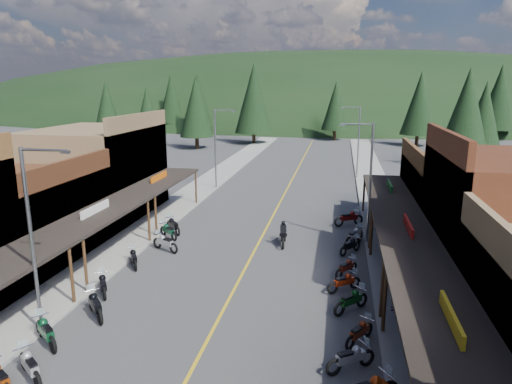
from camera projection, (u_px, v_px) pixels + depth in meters
The scene contains 42 objects.
ground at pixel (236, 286), 23.97m from camera, with size 220.00×220.00×0.00m, color #38383A.
centerline at pixel (283, 197), 43.10m from camera, with size 0.15×90.00×0.01m, color gold.
sidewalk_west at pixel (195, 192), 44.62m from camera, with size 3.40×94.00×0.15m, color gray.
sidewalk_east at pixel (378, 200), 41.55m from camera, with size 3.40×94.00×0.15m, color gray.
shop_west_2 at pixel (19, 218), 27.44m from camera, with size 10.90×9.00×6.20m.
shop_west_3 at pixel (99, 172), 36.40m from camera, with size 10.90×10.20×8.20m.
shop_east_3 at pixel (464, 199), 31.77m from camera, with size 10.90×10.20×6.20m.
streetlight_0 at pixel (34, 234), 18.42m from camera, with size 2.16×0.18×8.00m.
streetlight_1 at pixel (217, 145), 45.22m from camera, with size 2.16×0.18×8.00m.
streetlight_2 at pixel (368, 178), 29.37m from camera, with size 2.16×0.18×8.00m.
streetlight_3 at pixel (357, 139), 50.42m from camera, with size 2.16×0.18×8.00m.
ridge_hill at pixel (326, 116), 153.15m from camera, with size 310.00×140.00×60.00m, color black.
pine_0 at pixel (107, 105), 88.86m from camera, with size 5.04×5.04×11.00m.
pine_1 at pixel (198, 100), 93.52m from camera, with size 5.88×5.88×12.50m.
pine_2 at pixel (254, 98), 79.39m from camera, with size 6.72×6.72×14.00m.
pine_3 at pixel (336, 106), 84.92m from camera, with size 5.04×5.04×11.00m.
pine_4 at pixel (420, 103), 76.53m from camera, with size 5.88×5.88×12.50m.
pine_5 at pixel (499, 97), 85.02m from camera, with size 6.72×6.72×14.00m.
pine_7 at pixel (171, 99), 100.67m from camera, with size 5.88×5.88×12.50m.
pine_8 at pixel (147, 116), 64.75m from camera, with size 4.48×4.48×10.00m.
pine_9 at pixel (484, 115), 61.32m from camera, with size 4.93×4.93×10.80m.
pine_10 at pixel (196, 107), 73.42m from camera, with size 5.38×5.38×11.60m.
pine_11 at pixel (466, 111), 55.14m from camera, with size 5.82×5.82×12.40m.
bike_west_4 at pixel (30, 364), 16.27m from camera, with size 0.71×2.14×1.22m, color #A7A7AC, non-canonical shape.
bike_west_5 at pixel (46, 331), 18.46m from camera, with size 0.75×2.24×1.28m, color #0E4625, non-canonical shape.
bike_west_6 at pixel (95, 304), 20.67m from camera, with size 0.75×2.26×1.29m, color black, non-canonical shape.
bike_west_7 at pixel (103, 284), 22.95m from camera, with size 0.68×2.03×1.16m, color black, non-canonical shape.
bike_west_8 at pixel (134, 257), 26.46m from camera, with size 0.67×2.02×1.15m, color black, non-canonical shape.
bike_west_9 at pixel (165, 242), 28.90m from camera, with size 0.73×2.20×1.26m, color #9C9BA0, non-canonical shape.
bike_west_10 at pixel (168, 230), 31.30m from camera, with size 0.70×2.09×1.19m, color #0C3E27, non-canonical shape.
bike_west_11 at pixel (173, 225), 32.40m from camera, with size 0.74×2.21×1.27m, color black, non-canonical shape.
bike_east_5 at pixel (351, 357), 16.78m from camera, with size 0.69×2.07×1.18m, color gray, non-canonical shape.
bike_east_6 at pixel (360, 331), 18.58m from camera, with size 0.64×1.92×1.10m, color maroon, non-canonical shape.
bike_east_7 at pixel (351, 299), 21.17m from camera, with size 0.72×2.16×1.23m, color #0C3E13, non-canonical shape.
bike_east_8 at pixel (344, 281), 23.27m from camera, with size 0.66×1.98×1.13m, color #AD280C, non-canonical shape.
bike_east_9 at pixel (346, 267), 25.18m from camera, with size 0.63×1.88×1.08m, color maroon, non-canonical shape.
bike_east_10 at pixel (350, 245), 28.49m from camera, with size 0.67×2.00×1.14m, color black, non-canonical shape.
bike_east_11 at pixel (354, 235), 30.10m from camera, with size 0.77×2.31×1.32m, color #9E9EA3, non-canonical shape.
bike_east_12 at pixel (349, 217), 34.08m from camera, with size 0.78×2.34×1.34m, color #650D0D, non-canonical shape.
rider_on_bike at pixel (284, 235), 30.00m from camera, with size 0.96×2.35×1.74m.
pedestrian_east_a at pixel (394, 294), 21.03m from camera, with size 0.58×0.38×1.58m, color #281F2E.
pedestrian_east_b at pixel (384, 228), 30.63m from camera, with size 0.78×0.45×1.60m, color brown.
Camera 1 is at (5.07, -21.61, 10.36)m, focal length 32.00 mm.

